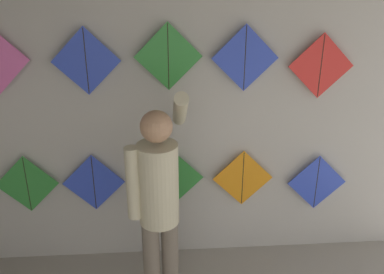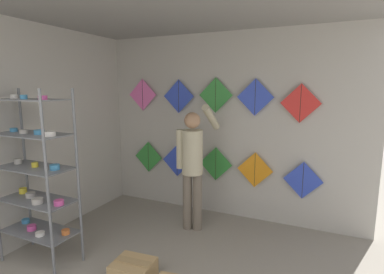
{
  "view_description": "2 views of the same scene",
  "coord_description": "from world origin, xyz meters",
  "views": [
    {
      "loc": [
        -0.03,
        0.45,
        2.61
      ],
      "look_at": [
        0.18,
        3.46,
        1.3
      ],
      "focal_mm": 40.0,
      "sensor_mm": 36.0,
      "label": 1
    },
    {
      "loc": [
        1.58,
        -0.56,
        2.0
      ],
      "look_at": [
        -0.26,
        3.46,
        1.25
      ],
      "focal_mm": 28.0,
      "sensor_mm": 36.0,
      "label": 2
    }
  ],
  "objects": [
    {
      "name": "kite_9",
      "position": [
        1.23,
        3.7,
        1.78
      ],
      "size": [
        0.53,
        0.01,
        0.53
      ],
      "color": "red"
    },
    {
      "name": "kite_3",
      "position": [
        0.65,
        3.7,
        0.79
      ],
      "size": [
        0.53,
        0.01,
        0.53
      ],
      "color": "orange"
    },
    {
      "name": "kite_6",
      "position": [
        -0.61,
        3.7,
        1.85
      ],
      "size": [
        0.53,
        0.01,
        0.53
      ],
      "color": "blue"
    },
    {
      "name": "kite_2",
      "position": [
        0.03,
        3.7,
        0.81
      ],
      "size": [
        0.53,
        0.01,
        0.53
      ],
      "color": "#338C38"
    },
    {
      "name": "shopkeeper",
      "position": [
        -0.08,
        3.09,
        1.0
      ],
      "size": [
        0.44,
        0.65,
        1.77
      ],
      "rotation": [
        0.0,
        0.0,
        0.2
      ],
      "color": "#726656",
      "rests_on": "ground"
    },
    {
      "name": "kite_8",
      "position": [
        0.61,
        3.7,
        1.85
      ],
      "size": [
        0.53,
        0.01,
        0.53
      ],
      "color": "blue"
    },
    {
      "name": "kite_7",
      "position": [
        0.02,
        3.7,
        1.88
      ],
      "size": [
        0.53,
        0.01,
        0.53
      ],
      "color": "#338C38"
    },
    {
      "name": "back_panel",
      "position": [
        0.0,
        3.79,
        1.4
      ],
      "size": [
        4.47,
        0.06,
        2.8
      ],
      "primitive_type": "cube",
      "color": "#BCB7AD",
      "rests_on": "ground"
    },
    {
      "name": "kite_0",
      "position": [
        -1.2,
        3.7,
        0.8
      ],
      "size": [
        0.53,
        0.01,
        0.53
      ],
      "color": "#338C38"
    },
    {
      "name": "kite_4",
      "position": [
        1.32,
        3.7,
        0.72
      ],
      "size": [
        0.53,
        0.01,
        0.53
      ],
      "color": "blue"
    },
    {
      "name": "kite_1",
      "position": [
        -0.64,
        3.7,
        0.8
      ],
      "size": [
        0.53,
        0.01,
        0.53
      ],
      "color": "blue"
    }
  ]
}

